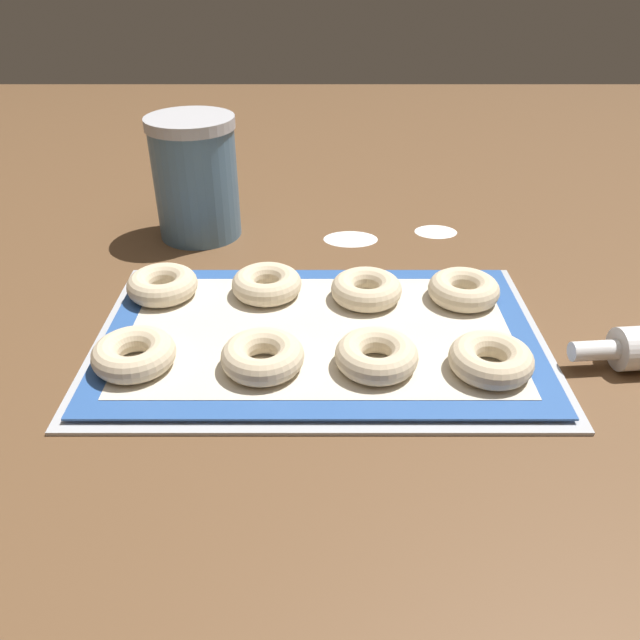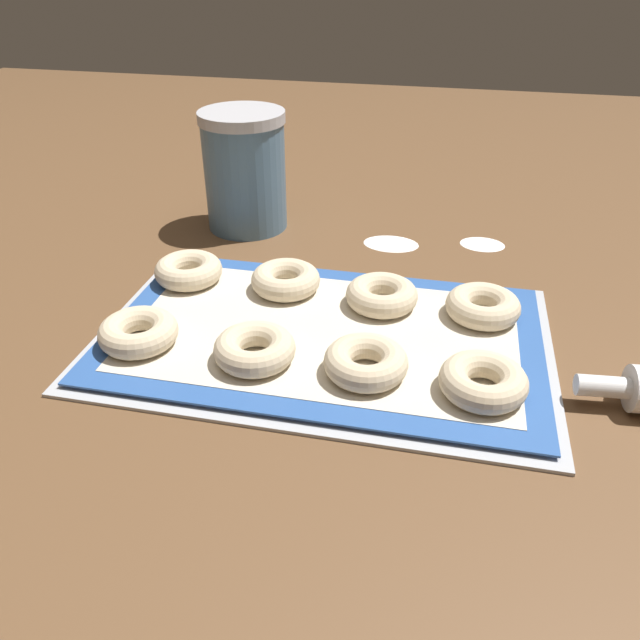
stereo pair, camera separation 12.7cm
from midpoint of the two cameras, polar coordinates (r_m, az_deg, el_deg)
name	(u,v)px [view 2 (the right image)]	position (r m, az deg, el deg)	size (l,w,h in m)	color
ground_plane	(320,349)	(0.70, 5.15, -2.95)	(2.80, 2.80, 0.00)	brown
baking_tray	(320,336)	(0.72, 5.05, -1.75)	(0.51, 0.33, 0.01)	#B2B5BA
baking_mat	(320,332)	(0.71, 5.07, -1.39)	(0.49, 0.30, 0.00)	#2D569E
bagel_front_far_left	(138,332)	(0.70, -11.41, -1.39)	(0.09, 0.09, 0.03)	beige
bagel_front_mid_left	(255,349)	(0.66, -0.54, -2.98)	(0.09, 0.09, 0.03)	beige
bagel_front_mid_right	(366,362)	(0.65, 9.86, -4.15)	(0.09, 0.09, 0.03)	beige
bagel_front_far_right	(483,381)	(0.65, 20.24, -5.63)	(0.09, 0.09, 0.03)	beige
bagel_back_far_left	(189,270)	(0.81, -7.65, 4.31)	(0.09, 0.09, 0.03)	beige
bagel_back_mid_left	(286,280)	(0.79, 1.43, 3.47)	(0.09, 0.09, 0.03)	beige
bagel_back_mid_right	(382,295)	(0.76, 10.43, 2.01)	(0.09, 0.09, 0.03)	beige
bagel_back_far_right	(483,306)	(0.77, 19.31, 0.96)	(0.09, 0.09, 0.03)	beige
flour_canister	(245,171)	(0.97, -3.11, 13.34)	(0.13, 0.13, 0.18)	slate
flour_patch_near	(482,244)	(0.99, 18.29, 6.48)	(0.07, 0.05, 0.00)	white
flour_patch_far	(391,243)	(0.95, 10.35, 6.77)	(0.08, 0.06, 0.00)	white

